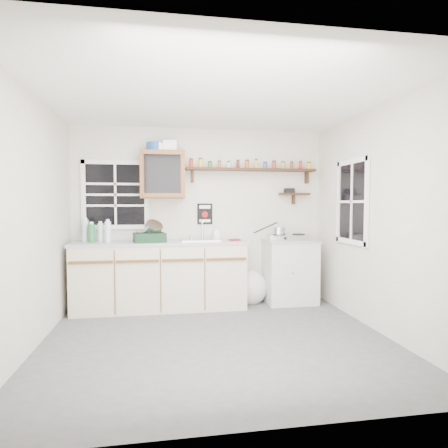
# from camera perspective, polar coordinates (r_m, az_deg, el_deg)

# --- Properties ---
(room) EXTENTS (3.64, 3.24, 2.54)m
(room) POSITION_cam_1_polar(r_m,az_deg,el_deg) (3.85, -1.05, 0.53)
(room) COLOR #4A4B4D
(room) RESTS_ON ground
(main_cabinet) EXTENTS (2.31, 0.63, 0.92)m
(main_cabinet) POSITION_cam_1_polar(r_m,az_deg,el_deg) (5.19, -9.60, -7.64)
(main_cabinet) COLOR beige
(main_cabinet) RESTS_ON floor
(right_cabinet) EXTENTS (0.73, 0.57, 0.91)m
(right_cabinet) POSITION_cam_1_polar(r_m,az_deg,el_deg) (5.52, 9.97, -7.06)
(right_cabinet) COLOR beige
(right_cabinet) RESTS_ON floor
(sink) EXTENTS (0.52, 0.44, 0.29)m
(sink) POSITION_cam_1_polar(r_m,az_deg,el_deg) (5.15, -3.67, -2.40)
(sink) COLOR #B9B9BD
(sink) RESTS_ON main_cabinet
(upper_cabinet) EXTENTS (0.60, 0.32, 0.65)m
(upper_cabinet) POSITION_cam_1_polar(r_m,az_deg,el_deg) (5.26, -9.34, 7.42)
(upper_cabinet) COLOR #5E2E17
(upper_cabinet) RESTS_ON wall_back
(upper_cabinet_clutter) EXTENTS (0.41, 0.24, 0.14)m
(upper_cabinet_clutter) POSITION_cam_1_polar(r_m,az_deg,el_deg) (5.31, -9.64, 11.56)
(upper_cabinet_clutter) COLOR #174098
(upper_cabinet_clutter) RESTS_ON upper_cabinet
(spice_shelf) EXTENTS (1.91, 0.18, 0.34)m
(spice_shelf) POSITION_cam_1_polar(r_m,az_deg,el_deg) (5.49, 4.22, 8.39)
(spice_shelf) COLOR black
(spice_shelf) RESTS_ON wall_back
(secondary_shelf) EXTENTS (0.45, 0.16, 0.24)m
(secondary_shelf) POSITION_cam_1_polar(r_m,az_deg,el_deg) (5.66, 10.43, 4.58)
(secondary_shelf) COLOR black
(secondary_shelf) RESTS_ON wall_back
(warning_sign) EXTENTS (0.22, 0.02, 0.30)m
(warning_sign) POSITION_cam_1_polar(r_m,az_deg,el_deg) (5.42, -2.94, 1.56)
(warning_sign) COLOR black
(warning_sign) RESTS_ON wall_back
(window_back) EXTENTS (0.93, 0.03, 0.98)m
(window_back) POSITION_cam_1_polar(r_m,az_deg,el_deg) (5.43, -16.21, 4.30)
(window_back) COLOR black
(window_back) RESTS_ON wall_back
(window_right) EXTENTS (0.03, 0.78, 1.08)m
(window_right) POSITION_cam_1_polar(r_m,az_deg,el_deg) (4.94, 18.95, 3.23)
(window_right) COLOR black
(window_right) RESTS_ON wall_back
(water_bottles) EXTENTS (0.38, 0.18, 0.32)m
(water_bottles) POSITION_cam_1_polar(r_m,az_deg,el_deg) (5.19, -18.94, -1.13)
(water_bottles) COLOR silver
(water_bottles) RESTS_ON main_cabinet
(dish_rack) EXTENTS (0.45, 0.37, 0.30)m
(dish_rack) POSITION_cam_1_polar(r_m,az_deg,el_deg) (5.02, -11.11, -1.62)
(dish_rack) COLOR black
(dish_rack) RESTS_ON main_cabinet
(soap_bottle) EXTENTS (0.09, 0.10, 0.18)m
(soap_bottle) POSITION_cam_1_polar(r_m,az_deg,el_deg) (5.38, -1.20, -1.32)
(soap_bottle) COLOR silver
(soap_bottle) RESTS_ON main_cabinet
(rag) EXTENTS (0.16, 0.15, 0.02)m
(rag) POSITION_cam_1_polar(r_m,az_deg,el_deg) (5.13, 1.60, -2.44)
(rag) COLOR maroon
(rag) RESTS_ON main_cabinet
(hotplate) EXTENTS (0.62, 0.38, 0.08)m
(hotplate) POSITION_cam_1_polar(r_m,az_deg,el_deg) (5.43, 9.85, -1.98)
(hotplate) COLOR #B9B9BD
(hotplate) RESTS_ON right_cabinet
(saucepan) EXTENTS (0.43, 0.24, 0.19)m
(saucepan) POSITION_cam_1_polar(r_m,az_deg,el_deg) (5.38, 8.32, -1.05)
(saucepan) COLOR #B9B9BD
(saucepan) RESTS_ON hotplate
(trash_bag) EXTENTS (0.45, 0.41, 0.52)m
(trash_bag) POSITION_cam_1_polar(r_m,az_deg,el_deg) (5.48, 4.06, -9.61)
(trash_bag) COLOR silver
(trash_bag) RESTS_ON floor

